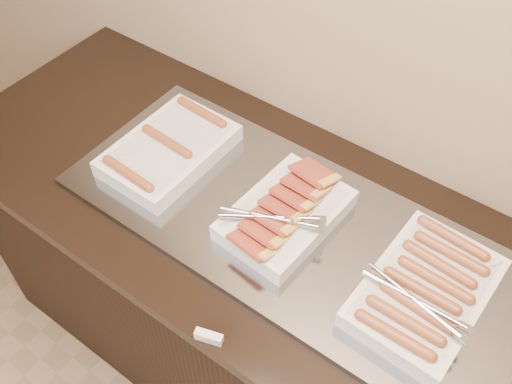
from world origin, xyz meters
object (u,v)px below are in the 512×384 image
dish_left (169,150)px  dish_center (285,214)px  warming_tray (290,226)px  dish_right (425,291)px  counter (278,311)px

dish_left → dish_center: bearing=-0.1°
warming_tray → dish_center: size_ratio=3.36×
dish_left → dish_right: 0.77m
warming_tray → dish_center: bearing=-161.7°
dish_left → dish_center: 0.39m
counter → dish_right: (0.38, -0.00, 0.50)m
warming_tray → dish_right: bearing=-0.6°
dish_center → dish_right: dish_center is taller
counter → warming_tray: (0.02, 0.00, 0.46)m
dish_center → dish_right: bearing=3.9°
counter → dish_right: 0.63m
dish_right → dish_left: bearing=-178.0°
dish_left → dish_right: (0.77, -0.00, 0.01)m
dish_center → dish_right: size_ratio=0.95×
dish_right → counter: bearing=-178.3°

